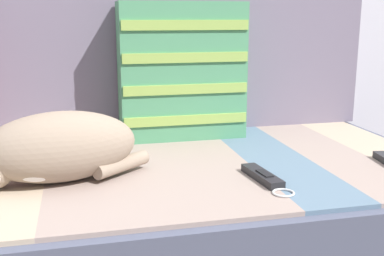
{
  "coord_description": "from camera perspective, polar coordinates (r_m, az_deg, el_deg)",
  "views": [
    {
      "loc": [
        -0.08,
        -1.11,
        0.78
      ],
      "look_at": [
        0.19,
        0.02,
        0.51
      ],
      "focal_mm": 45.0,
      "sensor_mm": 36.0,
      "label": 1
    }
  ],
  "objects": [
    {
      "name": "throw_pillow_striped",
      "position": [
        1.49,
        -1.22,
        6.76
      ],
      "size": [
        0.38,
        0.14,
        0.42
      ],
      "color": "#4C9366",
      "rests_on": "couch"
    },
    {
      "name": "sofa_backrest",
      "position": [
        1.6,
        -10.54,
        8.62
      ],
      "size": [
        1.76,
        0.14,
        0.51
      ],
      "color": "slate",
      "rests_on": "couch"
    },
    {
      "name": "game_remote_near",
      "position": [
        1.13,
        8.49,
        -5.78
      ],
      "size": [
        0.06,
        0.2,
        0.02
      ],
      "color": "black",
      "rests_on": "couch"
    },
    {
      "name": "sleeping_cat",
      "position": [
        1.14,
        -16.04,
        -2.45
      ],
      "size": [
        0.41,
        0.24,
        0.16
      ],
      "color": "gray",
      "rests_on": "couch"
    },
    {
      "name": "couch",
      "position": [
        1.35,
        -8.82,
        -12.42
      ],
      "size": [
        1.8,
        0.9,
        0.41
      ],
      "color": "brown",
      "rests_on": "ground_plane"
    }
  ]
}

